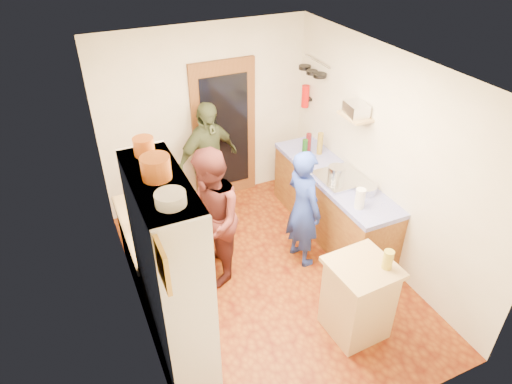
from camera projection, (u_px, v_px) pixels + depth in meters
floor at (267, 278)px, 5.59m from camera, size 3.00×4.00×0.02m
ceiling at (271, 68)px, 4.16m from camera, size 3.00×4.00×0.02m
wall_back at (206, 118)px, 6.40m from camera, size 3.00×0.02×2.60m
wall_front at (388, 323)px, 3.35m from camera, size 3.00×0.02×2.60m
wall_left at (126, 224)px, 4.35m from camera, size 0.02×4.00×2.60m
wall_right at (383, 160)px, 5.40m from camera, size 0.02×4.00×2.60m
door_frame at (224, 132)px, 6.60m from camera, size 0.95×0.06×2.10m
door_glass at (225, 133)px, 6.57m from camera, size 0.70×0.02×1.70m
hutch_body at (173, 288)px, 3.93m from camera, size 0.40×1.20×2.20m
hutch_top_shelf at (158, 181)px, 3.33m from camera, size 0.40×1.14×0.04m
plate_stack at (170, 199)px, 3.03m from camera, size 0.21×0.21×0.09m
orange_pot_a at (156, 168)px, 3.29m from camera, size 0.22×0.22×0.17m
orange_pot_b at (144, 146)px, 3.59m from camera, size 0.17×0.17×0.15m
left_counter_base at (157, 256)px, 5.28m from camera, size 0.60×1.40×0.85m
left_counter_top at (152, 225)px, 5.03m from camera, size 0.64×1.44×0.05m
toaster at (166, 237)px, 4.68m from camera, size 0.25×0.20×0.17m
kettle at (148, 221)px, 4.89m from camera, size 0.21×0.21×0.19m
orange_bowl at (157, 214)px, 5.10m from camera, size 0.23×0.23×0.09m
chopping_board at (141, 193)px, 5.50m from camera, size 0.35×0.30×0.02m
right_counter_base at (331, 205)px, 6.16m from camera, size 0.60×2.20×0.84m
right_counter_top at (334, 176)px, 5.91m from camera, size 0.62×2.22×0.06m
hob at (341, 178)px, 5.78m from camera, size 0.55×0.58×0.04m
pot_on_hob at (336, 172)px, 5.74m from camera, size 0.21×0.21×0.14m
bottle_a at (305, 149)px, 6.17m from camera, size 0.09×0.09×0.29m
bottle_b at (308, 143)px, 6.30m from camera, size 0.09×0.09×0.29m
bottle_c at (320, 144)px, 6.27m from camera, size 0.10×0.10×0.32m
paper_towel at (360, 199)px, 5.21m from camera, size 0.14×0.14×0.25m
mixing_bowl at (365, 189)px, 5.50m from camera, size 0.33×0.33×0.10m
island_base at (358, 300)px, 4.70m from camera, size 0.58×0.58×0.86m
island_top at (363, 268)px, 4.45m from camera, size 0.65×0.65×0.05m
cutting_board at (356, 265)px, 4.46m from camera, size 0.36×0.30×0.02m
oil_jar at (388, 260)px, 4.36m from camera, size 0.11×0.11×0.20m
pan_rail at (317, 61)px, 6.13m from camera, size 0.02×0.65×0.02m
pan_hang_a at (320, 75)px, 6.05m from camera, size 0.18×0.18×0.05m
pan_hang_b at (312, 72)px, 6.21m from camera, size 0.16×0.16×0.05m
pan_hang_c at (305, 67)px, 6.36m from camera, size 0.17×0.17×0.05m
wall_shelf at (355, 116)px, 5.47m from camera, size 0.26×0.42×0.03m
radio at (356, 109)px, 5.42m from camera, size 0.25×0.32×0.15m
ext_bracket at (309, 99)px, 6.60m from camera, size 0.06×0.10×0.04m
fire_extinguisher at (305, 96)px, 6.55m from camera, size 0.11×0.11×0.32m
picture_frame at (163, 265)px, 2.77m from camera, size 0.03×0.25×0.30m
person_hob at (306, 209)px, 5.47m from camera, size 0.44×0.61×1.55m
person_left at (213, 217)px, 5.19m from camera, size 0.79×0.94×1.72m
person_back at (209, 161)px, 6.29m from camera, size 1.08×0.71×1.70m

